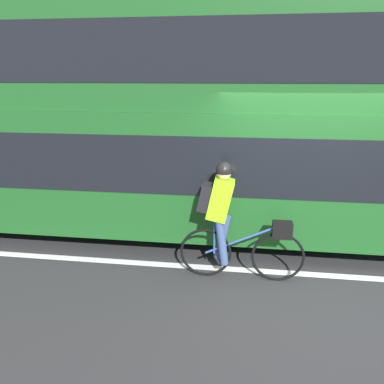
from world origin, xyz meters
TOP-DOWN VIEW (x-y plane):
  - ground_plane at (0.00, 0.00)m, footprint 80.00×80.00m
  - road_center_line at (0.00, 0.05)m, footprint 50.00×0.14m
  - sidewalk_curb at (0.00, 4.83)m, footprint 60.00×2.23m
  - building_facade at (0.00, 6.09)m, footprint 60.00×0.30m
  - bus at (-3.11, 1.44)m, footprint 10.22×2.51m
  - cyclist_on_bike at (-1.05, -0.18)m, footprint 1.70×0.32m

SIDE VIEW (x-z plane):
  - ground_plane at x=0.00m, z-range 0.00..0.00m
  - road_center_line at x=0.00m, z-range 0.00..0.01m
  - sidewalk_curb at x=0.00m, z-range 0.00..0.14m
  - cyclist_on_bike at x=-1.05m, z-range 0.06..1.72m
  - bus at x=-3.11m, z-range 0.21..3.88m
  - building_facade at x=0.00m, z-range 0.00..8.20m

